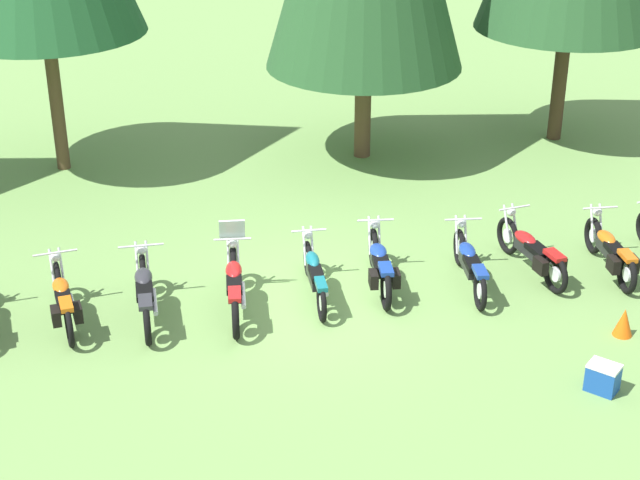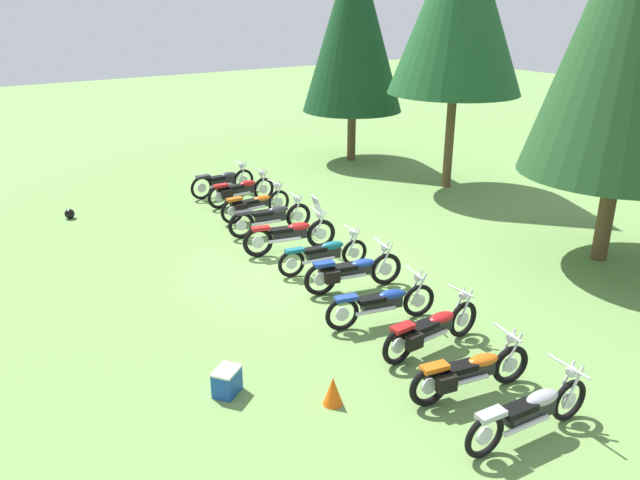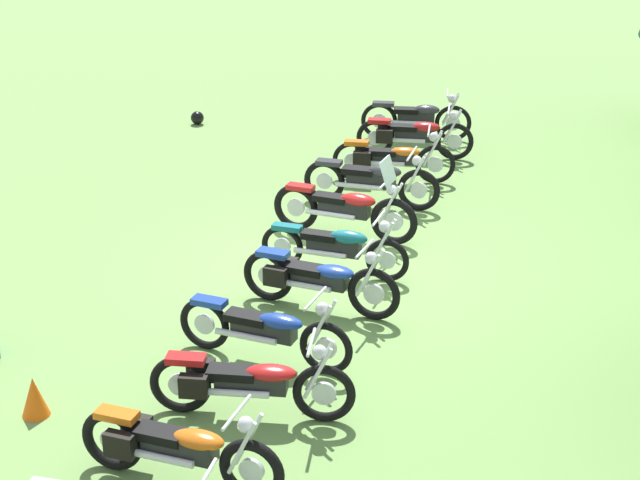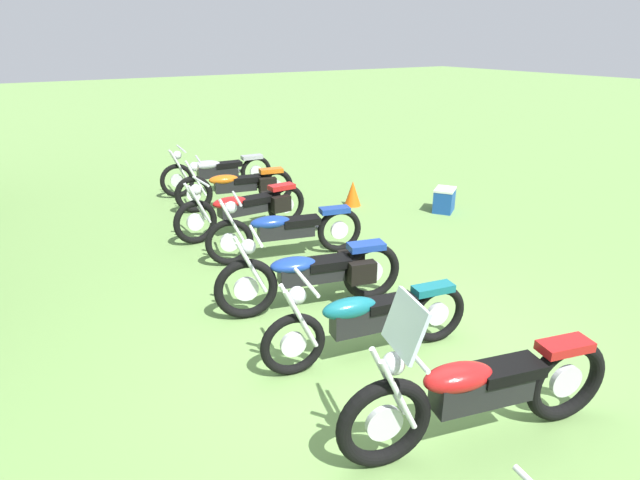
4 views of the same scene
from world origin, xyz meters
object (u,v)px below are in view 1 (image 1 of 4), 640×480
(motorcycle_4, at_px, (234,285))
(motorcycle_9, at_px, (611,251))
(motorcycle_2, at_px, (63,300))
(motorcycle_5, at_px, (314,274))
(picnic_cooler, at_px, (603,378))
(motorcycle_3, at_px, (145,292))
(motorcycle_7, at_px, (470,263))
(motorcycle_6, at_px, (380,265))
(motorcycle_8, at_px, (533,251))
(traffic_cone, at_px, (624,322))

(motorcycle_4, xyz_separation_m, motorcycle_9, (6.76, -0.95, -0.05))
(motorcycle_2, xyz_separation_m, motorcycle_5, (4.19, -0.49, -0.01))
(motorcycle_4, distance_m, picnic_cooler, 6.10)
(motorcycle_3, xyz_separation_m, motorcycle_5, (2.89, -0.27, -0.03))
(motorcycle_7, height_order, picnic_cooler, motorcycle_7)
(motorcycle_6, height_order, motorcycle_7, motorcycle_6)
(motorcycle_6, bearing_deg, motorcycle_4, 102.32)
(motorcycle_8, distance_m, picnic_cooler, 3.73)
(motorcycle_3, height_order, traffic_cone, motorcycle_3)
(motorcycle_5, xyz_separation_m, motorcycle_8, (3.99, -0.50, 0.01))
(motorcycle_6, height_order, picnic_cooler, motorcycle_6)
(picnic_cooler, bearing_deg, motorcycle_3, 143.71)
(motorcycle_9, bearing_deg, picnic_cooler, 156.38)
(motorcycle_4, relative_size, motorcycle_7, 1.04)
(motorcycle_3, relative_size, motorcycle_6, 1.06)
(motorcycle_8, xyz_separation_m, motorcycle_9, (1.34, -0.46, -0.01))
(motorcycle_5, relative_size, traffic_cone, 4.67)
(motorcycle_3, height_order, picnic_cooler, motorcycle_3)
(motorcycle_2, height_order, picnic_cooler, motorcycle_2)
(motorcycle_5, height_order, traffic_cone, motorcycle_5)
(motorcycle_7, height_order, motorcycle_9, motorcycle_9)
(traffic_cone, bearing_deg, picnic_cooler, -134.60)
(motorcycle_3, relative_size, motorcycle_4, 1.00)
(motorcycle_9, relative_size, picnic_cooler, 3.92)
(motorcycle_3, distance_m, motorcycle_7, 5.65)
(motorcycle_2, bearing_deg, motorcycle_8, -96.73)
(motorcycle_6, relative_size, picnic_cooler, 3.94)
(motorcycle_5, relative_size, motorcycle_8, 0.96)
(motorcycle_2, height_order, motorcycle_4, motorcycle_4)
(motorcycle_5, bearing_deg, motorcycle_3, 95.32)
(motorcycle_7, distance_m, picnic_cooler, 3.60)
(motorcycle_5, bearing_deg, motorcycle_8, -86.43)
(motorcycle_2, relative_size, motorcycle_5, 1.00)
(motorcycle_9, distance_m, traffic_cone, 2.20)
(motorcycle_6, height_order, traffic_cone, motorcycle_6)
(motorcycle_6, distance_m, picnic_cooler, 4.44)
(motorcycle_2, xyz_separation_m, motorcycle_9, (9.52, -1.45, -0.01))
(motorcycle_4, bearing_deg, motorcycle_5, -75.53)
(motorcycle_2, distance_m, picnic_cooler, 8.61)
(motorcycle_5, distance_m, picnic_cooler, 5.15)
(motorcycle_3, bearing_deg, motorcycle_8, -87.94)
(motorcycle_9, distance_m, picnic_cooler, 3.88)
(motorcycle_7, height_order, motorcycle_8, motorcycle_8)
(motorcycle_5, xyz_separation_m, motorcycle_6, (1.18, -0.11, 0.02))
(motorcycle_2, xyz_separation_m, motorcycle_7, (6.89, -1.03, -0.01))
(motorcycle_8, bearing_deg, motorcycle_6, 81.01)
(motorcycle_8, relative_size, picnic_cooler, 4.11)
(motorcycle_2, relative_size, traffic_cone, 4.67)
(motorcycle_4, bearing_deg, motorcycle_3, 93.08)
(motorcycle_7, relative_size, motorcycle_9, 1.03)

